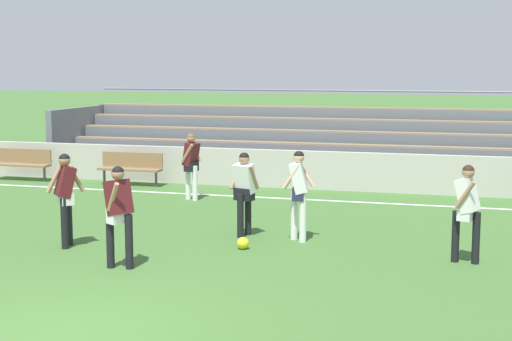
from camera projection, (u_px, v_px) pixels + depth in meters
ground_plane at (64, 332)px, 9.39m from camera, size 160.00×160.00×0.00m
field_line_sideline at (269, 198)px, 18.94m from camera, size 44.00×0.12×0.01m
sideline_wall at (284, 169)px, 20.42m from camera, size 48.00×0.16×1.03m
bleacher_stand at (437, 144)px, 21.79m from camera, size 23.09×4.01×2.51m
bench_far_right at (131, 166)px, 20.88m from camera, size 1.80×0.40×0.90m
bench_centre_sideline at (22, 161)px, 21.81m from camera, size 1.80×0.40×0.90m
player_white_deep_cover at (244, 187)px, 14.56m from camera, size 0.56×0.41×1.64m
player_white_wide_right at (299, 187)px, 14.17m from camera, size 0.56×0.46×1.71m
player_white_on_ball at (467, 205)px, 12.57m from camera, size 0.46×0.59×1.66m
player_dark_overlapping at (66, 191)px, 13.68m from camera, size 0.64×0.52×1.72m
player_dark_pressing_high at (191, 161)px, 18.51m from camera, size 0.41×0.53×1.65m
player_dark_wide_left at (119, 208)px, 12.23m from camera, size 0.48×0.64×1.69m
soccer_ball at (243, 243)px, 13.63m from camera, size 0.22×0.22×0.22m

